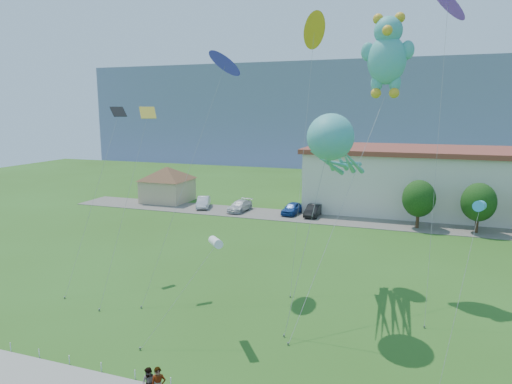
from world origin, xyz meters
TOP-DOWN VIEW (x-y plane):
  - ground at (0.00, 0.00)m, footprint 160.00×160.00m
  - parking_strip at (0.00, 35.00)m, footprint 70.00×6.00m
  - hill_ridge at (0.00, 120.00)m, footprint 160.00×50.00m
  - pavilion at (-24.00, 38.00)m, footprint 9.20×9.20m
  - tree_near at (10.00, 34.00)m, footprint 3.60×3.60m
  - tree_mid at (16.00, 34.00)m, footprint 3.60×3.60m
  - pedestrian_right at (-1.37, -2.55)m, footprint 0.80×0.66m
  - parked_car_silver at (-17.26, 35.76)m, footprint 2.93×4.69m
  - parked_car_white at (-11.82, 35.34)m, footprint 2.32×4.88m
  - parked_car_blue at (-4.93, 35.98)m, footprint 2.29×4.50m
  - parked_car_black at (-2.20, 35.75)m, footprint 1.61×4.35m
  - octopus_kite at (4.61, 9.72)m, footprint 3.28×10.39m
  - teddy_bear_kite at (7.04, 16.38)m, footprint 5.69×13.24m
  - small_kite_blue at (-4.23, 12.90)m, footprint 4.10×8.02m
  - small_kite_cyan at (12.40, 4.77)m, footprint 1.83×4.61m
  - small_kite_orange at (1.36, 17.77)m, footprint 1.80×7.88m
  - small_kite_yellow at (-9.20, 9.68)m, footprint 1.29×6.59m
  - small_kite_white at (-1.06, 4.15)m, footprint 3.59×4.20m
  - small_kite_purple at (10.79, 14.77)m, footprint 1.80×6.55m
  - small_kite_black at (-13.02, 11.37)m, footprint 1.29×7.56m

SIDE VIEW (x-z plane):
  - ground at x=0.00m, z-range 0.00..0.00m
  - parking_strip at x=0.00m, z-range 0.00..0.06m
  - parked_car_white at x=-11.82m, z-range 0.06..1.43m
  - parked_car_black at x=-2.20m, z-range 0.06..1.48m
  - parked_car_silver at x=-17.26m, z-range 0.06..1.52m
  - parked_car_blue at x=-4.93m, z-range 0.06..1.53m
  - pedestrian_right at x=-1.37m, z-range 0.10..1.63m
  - pavilion at x=-24.00m, z-range 0.52..5.52m
  - tree_near at x=10.00m, z-range 0.65..6.12m
  - tree_mid at x=16.00m, z-range 0.65..6.12m
  - small_kite_white at x=-1.06m, z-range 2.58..8.69m
  - small_kite_cyan at x=12.40m, z-range 4.02..13.06m
  - octopus_kite at x=4.61m, z-range 4.25..17.13m
  - small_kite_yellow at x=-9.20m, z-range 4.65..17.96m
  - small_kite_black at x=-13.02m, z-range 4.64..18.00m
  - hill_ridge at x=0.00m, z-range 0.00..25.00m
  - small_kite_blue at x=-4.23m, z-range 7.47..24.56m
  - teddy_bear_kite at x=7.04m, z-range 7.12..26.93m
  - small_kite_orange at x=1.36m, z-range 8.74..28.58m
  - small_kite_purple at x=10.79m, z-range 9.09..29.70m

